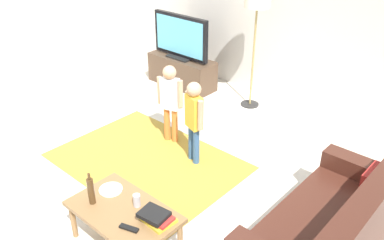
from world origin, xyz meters
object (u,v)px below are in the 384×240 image
(tv_stand, at_px, (182,72))
(couch, at_px, (332,235))
(bottle, at_px, (91,191))
(child_near_tv, at_px, (170,97))
(coffee_table, at_px, (124,214))
(tv, at_px, (181,37))
(floor_lamp, at_px, (257,4))
(child_center, at_px, (194,115))
(plate, at_px, (111,190))
(book_stack, at_px, (157,217))
(soda_can, at_px, (137,200))
(tv_remote, at_px, (129,228))

(tv_stand, bearing_deg, couch, -28.37)
(bottle, bearing_deg, child_near_tv, 112.59)
(tv_stand, relative_size, couch, 0.67)
(child_near_tv, relative_size, coffee_table, 1.05)
(tv, xyz_separation_m, child_near_tv, (1.13, -1.39, -0.22))
(floor_lamp, distance_m, coffee_table, 3.48)
(tv, distance_m, child_center, 2.28)
(bottle, height_order, plate, bottle)
(plate, bearing_deg, coffee_table, -18.45)
(tv, height_order, book_stack, tv)
(tv, relative_size, child_center, 1.06)
(tv_stand, relative_size, plate, 5.45)
(coffee_table, bearing_deg, couch, 36.46)
(book_stack, distance_m, soda_can, 0.27)
(tv_stand, bearing_deg, tv, -90.00)
(book_stack, height_order, soda_can, soda_can)
(child_center, height_order, bottle, child_center)
(tv_stand, bearing_deg, floor_lamp, 6.67)
(tv_remote, bearing_deg, child_near_tv, 106.82)
(bottle, bearing_deg, child_center, 96.51)
(tv_stand, height_order, tv_remote, tv_stand)
(floor_lamp, relative_size, child_center, 1.71)
(bottle, xyz_separation_m, plate, (-0.02, 0.22, -0.13))
(child_near_tv, bearing_deg, coffee_table, -58.16)
(floor_lamp, height_order, plate, floor_lamp)
(child_near_tv, xyz_separation_m, plate, (0.70, -1.51, -0.20))
(coffee_table, height_order, bottle, bottle)
(tv, height_order, soda_can, tv)
(couch, bearing_deg, tv_remote, -135.98)
(couch, bearing_deg, child_near_tv, 167.88)
(floor_lamp, bearing_deg, couch, -42.41)
(book_stack, bearing_deg, tv_remote, -114.66)
(tv_stand, distance_m, child_near_tv, 1.85)
(tv, bearing_deg, soda_can, -52.89)
(bottle, bearing_deg, tv, 120.64)
(floor_lamp, bearing_deg, plate, -80.27)
(couch, bearing_deg, plate, -150.91)
(child_center, distance_m, plate, 1.37)
(couch, xyz_separation_m, floor_lamp, (-2.29, 2.09, 1.25))
(floor_lamp, relative_size, soda_can, 14.83)
(bottle, height_order, soda_can, bottle)
(plate, bearing_deg, child_center, 96.73)
(book_stack, relative_size, soda_can, 2.43)
(tv, xyz_separation_m, book_stack, (2.45, -2.90, -0.38))
(book_stack, relative_size, bottle, 0.91)
(floor_lamp, height_order, book_stack, floor_lamp)
(coffee_table, bearing_deg, soda_can, 67.38)
(tv_stand, bearing_deg, child_center, -43.22)
(child_center, relative_size, soda_can, 8.65)
(tv_remote, xyz_separation_m, plate, (-0.52, 0.22, -0.00))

